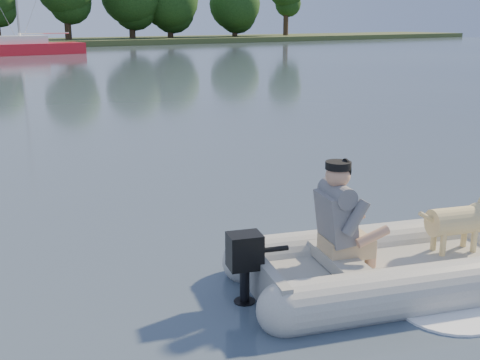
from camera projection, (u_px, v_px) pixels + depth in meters
water at (346, 317)px, 5.74m from camera, size 160.00×160.00×0.00m
dinghy at (403, 226)px, 6.38m from camera, size 6.06×5.32×1.46m
man at (338, 213)px, 6.17m from camera, size 0.94×0.87×1.14m
dog at (455, 226)px, 6.64m from camera, size 1.05×0.64×0.66m
outboard_motor at (245, 271)px, 5.97m from camera, size 0.51×0.43×0.83m
sailboat at (26, 48)px, 47.53m from camera, size 8.82×3.07×11.96m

